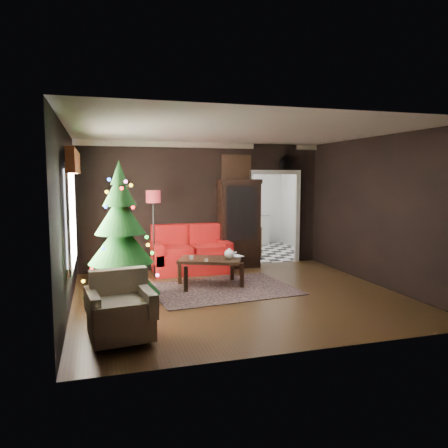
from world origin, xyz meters
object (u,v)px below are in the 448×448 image
object	(u,v)px
christmas_tree	(121,239)
coffee_table	(210,272)
loveseat	(191,249)
curio_cabinet	(239,225)
kitchen_table	(245,241)
wall_clock	(285,162)
floor_lamp	(154,237)
armchair	(120,305)
teapot	(229,254)

from	to	relation	value
christmas_tree	coffee_table	xyz separation A→B (m)	(1.65, 0.62, -0.78)
loveseat	christmas_tree	distance (m)	2.52
curio_cabinet	kitchen_table	world-z (taller)	curio_cabinet
curio_cabinet	wall_clock	xyz separation A→B (m)	(1.20, 0.18, 1.43)
floor_lamp	wall_clock	distance (m)	3.57
floor_lamp	armchair	bearing A→B (deg)	-104.12
loveseat	christmas_tree	bearing A→B (deg)	-129.31
christmas_tree	wall_clock	bearing A→B (deg)	30.50
floor_lamp	wall_clock	world-z (taller)	wall_clock
kitchen_table	teapot	bearing A→B (deg)	-114.21
teapot	kitchen_table	bearing A→B (deg)	65.79
christmas_tree	coffee_table	distance (m)	1.92
teapot	armchair	bearing A→B (deg)	-133.70
loveseat	wall_clock	size ratio (longest dim) A/B	5.31
coffee_table	wall_clock	xyz separation A→B (m)	(2.26, 1.68, 2.11)
armchair	teapot	size ratio (longest dim) A/B	3.88
curio_cabinet	coffee_table	world-z (taller)	curio_cabinet
christmas_tree	kitchen_table	xyz separation A→B (m)	(3.36, 3.55, -0.68)
wall_clock	curio_cabinet	bearing A→B (deg)	-171.47
christmas_tree	coffee_table	size ratio (longest dim) A/B	2.07
curio_cabinet	kitchen_table	distance (m)	1.67
wall_clock	kitchen_table	size ratio (longest dim) A/B	0.43
wall_clock	kitchen_table	world-z (taller)	wall_clock
curio_cabinet	teapot	distance (m)	1.83
wall_clock	kitchen_table	distance (m)	2.43
floor_lamp	coffee_table	xyz separation A→B (m)	(0.90, -1.07, -0.56)
armchair	coffee_table	distance (m)	2.92
christmas_tree	wall_clock	xyz separation A→B (m)	(3.91, 2.30, 1.33)
curio_cabinet	wall_clock	size ratio (longest dim) A/B	5.94
christmas_tree	teapot	xyz separation A→B (m)	(1.98, 0.48, -0.43)
teapot	floor_lamp	bearing A→B (deg)	135.32
curio_cabinet	floor_lamp	size ratio (longest dim) A/B	1.01
curio_cabinet	armchair	distance (m)	4.78
armchair	curio_cabinet	bearing A→B (deg)	46.04
christmas_tree	teapot	size ratio (longest dim) A/B	11.51
christmas_tree	coffee_table	world-z (taller)	christmas_tree
floor_lamp	teapot	bearing A→B (deg)	-44.68
armchair	coffee_table	size ratio (longest dim) A/B	0.70
floor_lamp	armchair	distance (m)	3.53
armchair	teapot	bearing A→B (deg)	38.71
kitchen_table	christmas_tree	bearing A→B (deg)	-133.39
loveseat	kitchen_table	bearing A→B (deg)	42.51
curio_cabinet	coffee_table	size ratio (longest dim) A/B	1.67
loveseat	kitchen_table	distance (m)	2.45
loveseat	christmas_tree	size ratio (longest dim) A/B	0.72
loveseat	curio_cabinet	size ratio (longest dim) A/B	0.89
teapot	wall_clock	world-z (taller)	wall_clock
curio_cabinet	christmas_tree	xyz separation A→B (m)	(-2.71, -2.12, 0.10)
christmas_tree	coffee_table	bearing A→B (deg)	20.66
teapot	kitchen_table	distance (m)	3.38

